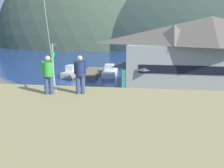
% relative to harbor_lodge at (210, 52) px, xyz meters
% --- Properties ---
extents(ground_plane, '(600.00, 600.00, 0.00)m').
position_rel_harbor_lodge_xyz_m(ground_plane, '(-13.17, -21.68, -5.54)').
color(ground_plane, '#66604C').
extents(parking_lot_pad, '(40.00, 20.00, 0.10)m').
position_rel_harbor_lodge_xyz_m(parking_lot_pad, '(-13.17, -16.68, -5.49)').
color(parking_lot_pad, slate).
rests_on(parking_lot_pad, ground).
extents(bay_water, '(360.00, 84.00, 0.03)m').
position_rel_harbor_lodge_xyz_m(bay_water, '(-13.17, 38.32, -5.53)').
color(bay_water, navy).
rests_on(bay_water, ground).
extents(far_hill_west_ridge, '(87.69, 70.12, 84.23)m').
position_rel_harbor_lodge_xyz_m(far_hill_west_ridge, '(-38.95, 91.17, -5.54)').
color(far_hill_west_ridge, '#42513D').
rests_on(far_hill_west_ridge, ground).
extents(far_hill_east_peak, '(105.29, 70.48, 61.44)m').
position_rel_harbor_lodge_xyz_m(far_hill_east_peak, '(-2.62, 90.98, -5.54)').
color(far_hill_east_peak, '#2D3D33').
rests_on(far_hill_east_peak, ground).
extents(harbor_lodge, '(23.97, 10.35, 10.44)m').
position_rel_harbor_lodge_xyz_m(harbor_lodge, '(0.00, 0.00, 0.00)').
color(harbor_lodge, '#999E99').
rests_on(harbor_lodge, ground).
extents(storage_shed_waterside, '(6.86, 5.95, 5.05)m').
position_rel_harbor_lodge_xyz_m(storage_shed_waterside, '(-9.26, -1.05, -2.92)').
color(storage_shed_waterside, '#338475').
rests_on(storage_shed_waterside, ground).
extents(wharf_dock, '(3.20, 10.40, 0.70)m').
position_rel_harbor_lodge_xyz_m(wharf_dock, '(-19.13, 10.56, -5.19)').
color(wharf_dock, '#70604C').
rests_on(wharf_dock, ground).
extents(moored_boat_wharfside, '(2.60, 6.14, 2.16)m').
position_rel_harbor_lodge_xyz_m(moored_boat_wharfside, '(-22.41, 8.15, -4.82)').
color(moored_boat_wharfside, '#A8A399').
rests_on(moored_boat_wharfside, ground).
extents(moored_boat_outer_mooring, '(2.53, 7.27, 2.16)m').
position_rel_harbor_lodge_xyz_m(moored_boat_outer_mooring, '(-15.63, 10.28, -4.82)').
color(moored_boat_outer_mooring, silver).
rests_on(moored_boat_outer_mooring, ground).
extents(parked_car_back_row_left, '(4.27, 2.20, 1.82)m').
position_rel_harbor_lodge_xyz_m(parked_car_back_row_left, '(-12.14, -14.92, -4.48)').
color(parked_car_back_row_left, '#9EA3A8').
rests_on(parked_car_back_row_left, parking_lot_pad).
extents(parked_car_mid_row_center, '(4.33, 2.32, 1.82)m').
position_rel_harbor_lodge_xyz_m(parked_car_mid_row_center, '(-13.00, -21.42, -4.48)').
color(parked_car_mid_row_center, slate).
rests_on(parked_car_mid_row_center, parking_lot_pad).
extents(parked_car_front_row_end, '(4.30, 2.25, 1.82)m').
position_rel_harbor_lodge_xyz_m(parked_car_front_row_end, '(-6.85, -14.87, -4.48)').
color(parked_car_front_row_end, navy).
rests_on(parked_car_front_row_end, parking_lot_pad).
extents(parked_car_front_row_silver, '(4.27, 2.18, 1.82)m').
position_rel_harbor_lodge_xyz_m(parked_car_front_row_silver, '(-8.05, -22.01, -4.48)').
color(parked_car_front_row_silver, red).
rests_on(parked_car_front_row_silver, parking_lot_pad).
extents(parking_light_pole, '(0.24, 0.78, 7.16)m').
position_rel_harbor_lodge_xyz_m(parking_light_pole, '(-18.63, -11.12, -1.32)').
color(parking_light_pole, '#ADADB2').
rests_on(parking_light_pole, parking_lot_pad).
extents(person_kite_flyer, '(0.52, 0.69, 1.86)m').
position_rel_harbor_lodge_xyz_m(person_kite_flyer, '(-12.60, -27.78, 1.53)').
color(person_kite_flyer, '#384770').
rests_on(person_kite_flyer, grassy_hill_foreground).
extents(person_companion, '(0.54, 0.40, 1.74)m').
position_rel_harbor_lodge_xyz_m(person_companion, '(-11.22, -27.51, 1.51)').
color(person_companion, '#384770').
rests_on(person_companion, grassy_hill_foreground).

